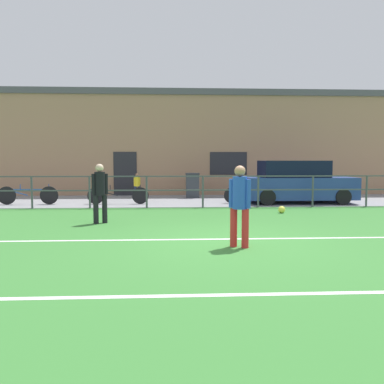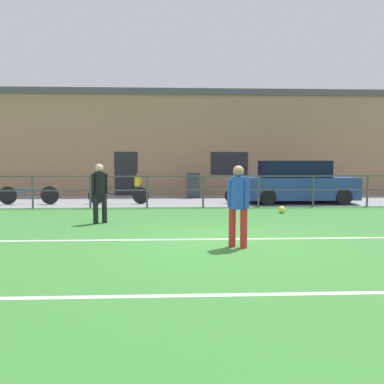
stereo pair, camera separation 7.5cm
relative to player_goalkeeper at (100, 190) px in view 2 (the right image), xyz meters
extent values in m
cube|color=#387A33|center=(3.03, -2.64, -0.93)|extent=(60.00, 44.00, 0.04)
cube|color=white|center=(3.03, -2.31, -0.91)|extent=(36.00, 0.11, 0.00)
cube|color=white|center=(3.03, -5.81, -0.91)|extent=(36.00, 0.11, 0.00)
cube|color=gray|center=(3.03, 5.86, -0.90)|extent=(48.00, 5.00, 0.02)
cylinder|color=#474C51|center=(-2.97, 3.36, -0.33)|extent=(0.07, 0.07, 1.15)
cylinder|color=#474C51|center=(-0.97, 3.36, -0.33)|extent=(0.07, 0.07, 1.15)
cylinder|color=#474C51|center=(1.03, 3.36, -0.33)|extent=(0.07, 0.07, 1.15)
cylinder|color=#474C51|center=(3.03, 3.36, -0.33)|extent=(0.07, 0.07, 1.15)
cylinder|color=#474C51|center=(5.03, 3.36, -0.33)|extent=(0.07, 0.07, 1.15)
cylinder|color=#474C51|center=(7.03, 3.36, -0.33)|extent=(0.07, 0.07, 1.15)
cylinder|color=#474C51|center=(9.03, 3.36, -0.33)|extent=(0.07, 0.07, 1.15)
cube|color=#474C51|center=(3.03, 3.36, 0.22)|extent=(36.00, 0.04, 0.04)
cube|color=#474C51|center=(3.03, 3.36, -0.27)|extent=(36.00, 0.04, 0.04)
cube|color=#A37A5B|center=(3.03, 9.56, 1.50)|extent=(28.00, 2.40, 4.81)
cube|color=#232328|center=(-0.31, 8.35, 0.14)|extent=(1.10, 0.04, 2.10)
cube|color=#232328|center=(4.66, 8.35, 0.64)|extent=(1.80, 0.04, 1.10)
cube|color=#4C4C51|center=(3.03, 9.56, 4.06)|extent=(28.00, 2.56, 0.30)
cylinder|color=black|center=(-0.11, -0.05, -0.53)|extent=(0.14, 0.14, 0.76)
cylinder|color=black|center=(0.11, 0.05, -0.53)|extent=(0.14, 0.14, 0.76)
cylinder|color=black|center=(0.00, 0.00, 0.16)|extent=(0.28, 0.28, 0.63)
sphere|color=beige|center=(0.00, 0.00, 0.58)|extent=(0.21, 0.21, 0.21)
cylinder|color=black|center=(-0.15, -0.07, 0.15)|extent=(0.10, 0.10, 0.56)
cylinder|color=black|center=(0.15, 0.07, 0.15)|extent=(0.10, 0.10, 0.56)
cylinder|color=red|center=(3.12, -3.05, -0.53)|extent=(0.14, 0.14, 0.75)
cylinder|color=red|center=(3.33, -3.16, -0.53)|extent=(0.14, 0.14, 0.75)
cylinder|color=blue|center=(3.23, -3.11, 0.16)|extent=(0.28, 0.28, 0.62)
sphere|color=#A37556|center=(3.23, -3.11, 0.57)|extent=(0.21, 0.21, 0.21)
cylinder|color=blue|center=(3.08, -3.03, 0.14)|extent=(0.10, 0.10, 0.56)
cylinder|color=blue|center=(3.37, -3.19, 0.14)|extent=(0.10, 0.10, 0.56)
sphere|color=#E5E04C|center=(5.45, 1.79, -0.80)|extent=(0.22, 0.22, 0.22)
cylinder|color=#232D4C|center=(0.45, 7.00, -0.63)|extent=(0.09, 0.09, 0.52)
cylinder|color=#232D4C|center=(0.30, 6.94, -0.63)|extent=(0.09, 0.09, 0.52)
cylinder|color=gold|center=(0.37, 6.97, -0.15)|extent=(0.19, 0.19, 0.43)
sphere|color=brown|center=(0.37, 6.97, 0.14)|extent=(0.15, 0.15, 0.15)
cylinder|color=gold|center=(0.48, 7.01, -0.16)|extent=(0.07, 0.07, 0.38)
cylinder|color=gold|center=(0.27, 6.93, -0.16)|extent=(0.07, 0.07, 0.38)
cube|color=#28428E|center=(6.92, 4.71, -0.30)|extent=(4.24, 1.84, 0.85)
cube|color=black|center=(6.71, 4.71, 0.45)|extent=(2.54, 1.55, 0.65)
cylinder|color=black|center=(5.48, 3.82, -0.59)|extent=(0.60, 0.18, 0.60)
cylinder|color=black|center=(8.36, 3.82, -0.59)|extent=(0.60, 0.18, 0.60)
cylinder|color=black|center=(5.48, 5.59, -0.59)|extent=(0.60, 0.18, 0.60)
cylinder|color=black|center=(8.36, 5.59, -0.59)|extent=(0.60, 0.18, 0.60)
cylinder|color=black|center=(-0.99, 4.56, -0.57)|extent=(0.64, 0.04, 0.64)
cylinder|color=black|center=(0.71, 4.56, -0.57)|extent=(0.64, 0.04, 0.64)
cube|color=black|center=(-0.14, 4.56, -0.36)|extent=(1.32, 0.04, 0.04)
cube|color=black|center=(-0.57, 4.56, -0.46)|extent=(0.83, 0.03, 0.23)
cylinder|color=black|center=(-0.44, 4.56, -0.26)|extent=(0.03, 0.03, 0.20)
cylinder|color=black|center=(0.71, 4.56, -0.29)|extent=(0.03, 0.03, 0.28)
cylinder|color=black|center=(4.26, 4.56, -0.58)|extent=(0.62, 0.04, 0.62)
cylinder|color=black|center=(5.83, 4.56, -0.58)|extent=(0.62, 0.04, 0.62)
cube|color=#234C99|center=(5.05, 4.56, -0.38)|extent=(1.23, 0.04, 0.04)
cube|color=#234C99|center=(4.65, 4.56, -0.48)|extent=(0.77, 0.03, 0.23)
cylinder|color=#234C99|center=(4.77, 4.56, -0.28)|extent=(0.03, 0.03, 0.20)
cylinder|color=#234C99|center=(5.83, 4.56, -0.31)|extent=(0.03, 0.03, 0.28)
cylinder|color=black|center=(-4.33, 4.56, -0.54)|extent=(0.69, 0.04, 0.69)
cylinder|color=black|center=(-2.75, 4.56, -0.54)|extent=(0.69, 0.04, 0.69)
cube|color=#234C99|center=(-3.54, 4.56, -0.32)|extent=(1.23, 0.04, 0.04)
cube|color=#234C99|center=(-3.93, 4.56, -0.43)|extent=(0.77, 0.03, 0.25)
cylinder|color=#234C99|center=(-3.81, 4.56, -0.22)|extent=(0.03, 0.03, 0.20)
cylinder|color=#234C99|center=(-2.75, 4.56, -0.25)|extent=(0.03, 0.03, 0.28)
cube|color=#33383D|center=(2.85, 7.01, -0.37)|extent=(0.57, 0.48, 1.03)
cube|color=#282C30|center=(2.85, 7.01, 0.18)|extent=(0.61, 0.52, 0.08)
camera|label=1|loc=(1.92, -10.57, 0.77)|focal=36.73mm
camera|label=2|loc=(2.00, -10.58, 0.77)|focal=36.73mm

